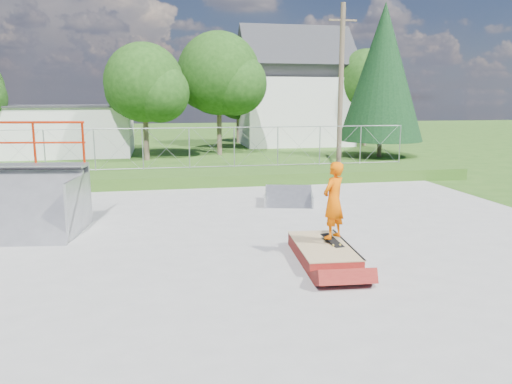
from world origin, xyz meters
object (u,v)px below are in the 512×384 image
Objects in this scene: flat_bank_ramp at (289,197)px; quarter_pipe at (19,181)px; skater at (333,204)px; grind_box at (323,252)px.

quarter_pipe is at bearing -149.26° from flat_bank_ramp.
flat_bank_ramp is at bearing -131.63° from skater.
flat_bank_ramp is 5.87m from skater.
quarter_pipe is 8.11m from skater.
quarter_pipe is at bearing 158.19° from grind_box.
grind_box is 1.12m from skater.
quarter_pipe is 1.70× the size of skater.
flat_bank_ramp is (0.76, 5.86, 0.07)m from grind_box.
grind_box is 0.84× the size of quarter_pipe.
flat_bank_ramp is 0.99× the size of skater.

